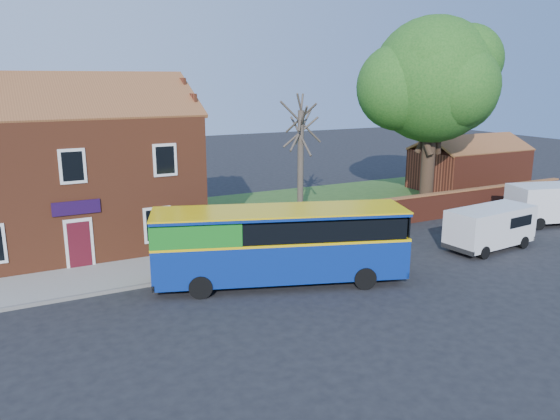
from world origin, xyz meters
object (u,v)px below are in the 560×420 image
van_near (490,226)px  van_far (555,202)px  bus (272,242)px  large_tree (432,84)px

van_near → van_far: van_far is taller
bus → van_near: bearing=15.2°
bus → large_tree: large_tree is taller
van_far → large_tree: large_tree is taller
bus → van_near: 11.67m
bus → van_far: size_ratio=1.86×
large_tree → van_far: bearing=-63.7°
van_near → large_tree: 11.64m
van_far → van_near: bearing=-151.2°
van_near → large_tree: bearing=61.9°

